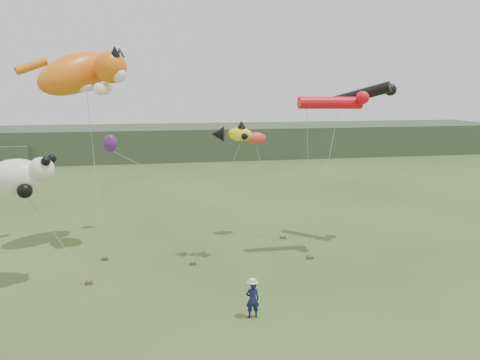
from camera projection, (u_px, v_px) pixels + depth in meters
ground at (243, 304)px, 19.63m from camera, size 120.00×120.00×0.00m
headland at (155, 143)px, 61.81m from camera, size 90.00×13.00×4.00m
festival_attendant at (253, 299)px, 18.41m from camera, size 0.55×0.36×1.50m
sandbag_anchors at (201, 259)px, 24.72m from camera, size 11.47×5.08×0.16m
cat_kite at (84, 72)px, 25.47m from camera, size 6.14×4.66×3.43m
fish_kite at (232, 134)px, 23.87m from camera, size 2.18×1.45×1.09m
tube_kites at (352, 98)px, 25.51m from camera, size 6.21×4.33×1.51m
panda_kite at (21, 177)px, 20.96m from camera, size 2.98×1.93×1.85m
misc_kites at (188, 141)px, 28.48m from camera, size 9.74×3.56×1.34m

